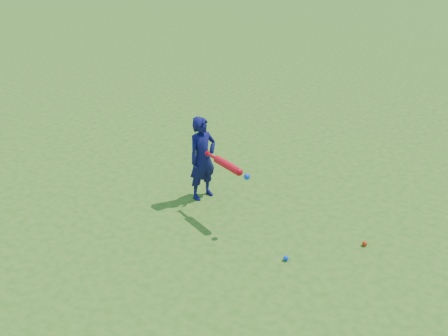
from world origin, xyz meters
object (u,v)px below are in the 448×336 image
object	(u,v)px
ground_ball_red	(365,244)
ground_ball_blue	(286,258)
child	(202,158)
bat_swing	(230,166)

from	to	relation	value
ground_ball_red	ground_ball_blue	world-z (taller)	same
child	bat_swing	xyz separation A→B (m)	(0.63, -0.29, 0.17)
bat_swing	ground_ball_red	bearing A→B (deg)	32.11
child	bat_swing	size ratio (longest dim) A/B	1.45
child	ground_ball_red	xyz separation A→B (m)	(2.38, 0.07, -0.58)
child	ground_ball_red	distance (m)	2.45
child	ground_ball_blue	bearing A→B (deg)	-96.65
child	ground_ball_red	bearing A→B (deg)	-71.87
ground_ball_red	child	bearing A→B (deg)	-178.36
ground_ball_blue	ground_ball_red	bearing A→B (deg)	48.49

